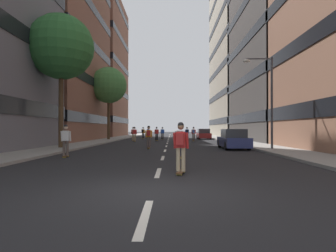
# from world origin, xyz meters

# --- Properties ---
(ground_plane) EXTENTS (189.11, 189.11, 0.00)m
(ground_plane) POSITION_xyz_m (0.00, 31.52, 0.00)
(ground_plane) COLOR black
(sidewalk_left) EXTENTS (3.02, 86.68, 0.14)m
(sidewalk_left) POSITION_xyz_m (-7.91, 35.46, 0.07)
(sidewalk_left) COLOR gray
(sidewalk_left) RESTS_ON ground_plane
(sidewalk_right) EXTENTS (3.02, 86.68, 0.14)m
(sidewalk_right) POSITION_xyz_m (7.91, 35.46, 0.07)
(sidewalk_right) COLOR gray
(sidewalk_right) RESTS_ON ground_plane
(lane_markings) EXTENTS (0.16, 72.20, 0.01)m
(lane_markings) POSITION_xyz_m (0.00, 33.00, 0.00)
(lane_markings) COLOR silver
(lane_markings) RESTS_ON ground_plane
(building_left_far) EXTENTS (12.51, 17.13, 26.68)m
(building_left_far) POSITION_xyz_m (-15.62, 48.84, 13.43)
(building_left_far) COLOR brown
(building_left_far) RESTS_ON ground_plane
(building_right_mid) EXTENTS (12.51, 19.26, 28.13)m
(building_right_mid) POSITION_xyz_m (15.62, 28.94, 14.16)
(building_right_mid) COLOR #4C4744
(building_right_mid) RESTS_ON ground_plane
(building_right_far) EXTENTS (12.51, 23.14, 34.36)m
(building_right_far) POSITION_xyz_m (15.62, 48.84, 17.27)
(building_right_far) COLOR #B2A893
(building_right_far) RESTS_ON ground_plane
(parked_car_near) EXTENTS (1.82, 4.40, 1.52)m
(parked_car_near) POSITION_xyz_m (5.20, 14.81, 0.70)
(parked_car_near) COLOR navy
(parked_car_near) RESTS_ON ground_plane
(parked_car_mid) EXTENTS (1.82, 4.40, 1.52)m
(parked_car_mid) POSITION_xyz_m (5.20, 35.09, 0.70)
(parked_car_mid) COLOR maroon
(parked_car_mid) RESTS_ON ground_plane
(street_tree_near) EXTENTS (4.79, 4.79, 9.58)m
(street_tree_near) POSITION_xyz_m (-7.91, 30.55, 7.30)
(street_tree_near) COLOR #4C3823
(street_tree_near) RESTS_ON sidewalk_left
(street_tree_far) EXTENTS (4.90, 4.90, 10.06)m
(street_tree_far) POSITION_xyz_m (-7.91, 14.35, 7.72)
(street_tree_far) COLOR #4C3823
(street_tree_far) RESTS_ON sidewalk_left
(streetlamp_right) EXTENTS (2.13, 0.30, 6.50)m
(streetlamp_right) POSITION_xyz_m (7.24, 13.27, 4.14)
(streetlamp_right) COLOR #3F3F44
(streetlamp_right) RESTS_ON sidewalk_right
(skater_0) EXTENTS (0.54, 0.91, 1.78)m
(skater_0) POSITION_xyz_m (-4.59, 30.14, 1.02)
(skater_0) COLOR brown
(skater_0) RESTS_ON ground_plane
(skater_1) EXTENTS (0.56, 0.92, 1.78)m
(skater_1) POSITION_xyz_m (-4.01, 27.25, 0.98)
(skater_1) COLOR brown
(skater_1) RESTS_ON ground_plane
(skater_2) EXTENTS (0.54, 0.91, 1.78)m
(skater_2) POSITION_xyz_m (-3.61, 41.96, 1.02)
(skater_2) COLOR brown
(skater_2) RESTS_ON ground_plane
(skater_3) EXTENTS (0.55, 0.91, 1.78)m
(skater_3) POSITION_xyz_m (0.91, 8.00, 1.02)
(skater_3) COLOR brown
(skater_3) RESTS_ON ground_plane
(skater_4) EXTENTS (0.56, 0.92, 1.78)m
(skater_4) POSITION_xyz_m (-5.25, 8.25, 0.98)
(skater_4) COLOR brown
(skater_4) RESTS_ON ground_plane
(skater_5) EXTENTS (0.57, 0.92, 1.78)m
(skater_5) POSITION_xyz_m (-3.89, 36.09, 1.02)
(skater_5) COLOR brown
(skater_5) RESTS_ON ground_plane
(skater_6) EXTENTS (0.56, 0.92, 1.78)m
(skater_6) POSITION_xyz_m (3.19, 28.21, 1.02)
(skater_6) COLOR brown
(skater_6) RESTS_ON ground_plane
(skater_7) EXTENTS (0.57, 0.92, 1.78)m
(skater_7) POSITION_xyz_m (-1.44, 29.06, 0.98)
(skater_7) COLOR brown
(skater_7) RESTS_ON ground_plane
(skater_8) EXTENTS (0.55, 0.92, 1.78)m
(skater_8) POSITION_xyz_m (-0.85, 33.52, 0.98)
(skater_8) COLOR brown
(skater_8) RESTS_ON ground_plane
(skater_9) EXTENTS (0.56, 0.92, 1.78)m
(skater_9) POSITION_xyz_m (2.56, 31.49, 1.02)
(skater_9) COLOR brown
(skater_9) RESTS_ON ground_plane
(skater_10) EXTENTS (0.56, 0.92, 1.78)m
(skater_10) POSITION_xyz_m (0.78, 2.71, 1.02)
(skater_10) COLOR brown
(skater_10) RESTS_ON ground_plane
(skater_11) EXTENTS (0.53, 0.90, 1.78)m
(skater_11) POSITION_xyz_m (-1.33, 15.11, 1.02)
(skater_11) COLOR brown
(skater_11) RESTS_ON ground_plane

